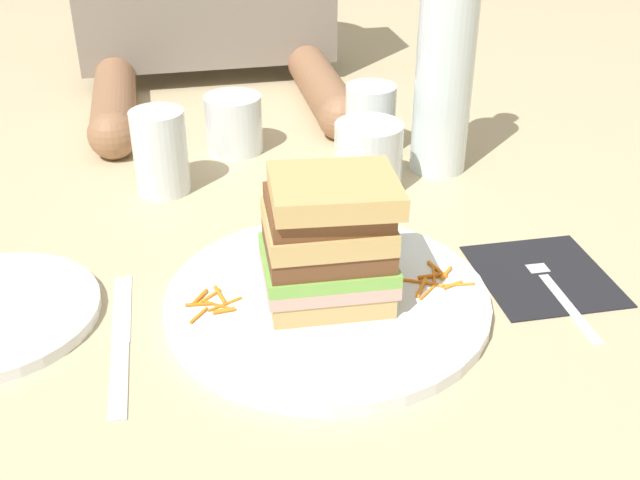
# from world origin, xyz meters

# --- Properties ---
(ground_plane) EXTENTS (3.00, 3.00, 0.00)m
(ground_plane) POSITION_xyz_m (0.00, 0.00, 0.00)
(ground_plane) COLOR #C6B289
(main_plate) EXTENTS (0.29, 0.29, 0.01)m
(main_plate) POSITION_xyz_m (0.01, -0.02, 0.01)
(main_plate) COLOR white
(main_plate) RESTS_ON ground_plane
(sandwich) EXTENTS (0.12, 0.10, 0.12)m
(sandwich) POSITION_xyz_m (0.01, -0.02, 0.07)
(sandwich) COLOR tan
(sandwich) RESTS_ON main_plate
(carrot_shred_0) EXTENTS (0.03, 0.02, 0.00)m
(carrot_shred_0) POSITION_xyz_m (-0.09, -0.01, 0.01)
(carrot_shred_0) COLOR orange
(carrot_shred_0) RESTS_ON main_plate
(carrot_shred_1) EXTENTS (0.01, 0.03, 0.00)m
(carrot_shred_1) POSITION_xyz_m (-0.08, -0.00, 0.01)
(carrot_shred_1) COLOR orange
(carrot_shred_1) RESTS_ON main_plate
(carrot_shred_2) EXTENTS (0.02, 0.02, 0.00)m
(carrot_shred_2) POSITION_xyz_m (-0.10, -0.03, 0.01)
(carrot_shred_2) COLOR orange
(carrot_shred_2) RESTS_ON main_plate
(carrot_shred_3) EXTENTS (0.02, 0.01, 0.00)m
(carrot_shred_3) POSITION_xyz_m (-0.08, -0.03, 0.01)
(carrot_shred_3) COLOR orange
(carrot_shred_3) RESTS_ON main_plate
(carrot_shred_4) EXTENTS (0.02, 0.02, 0.00)m
(carrot_shred_4) POSITION_xyz_m (-0.10, 0.00, 0.01)
(carrot_shred_4) COLOR orange
(carrot_shred_4) RESTS_ON main_plate
(carrot_shred_5) EXTENTS (0.02, 0.01, 0.00)m
(carrot_shred_5) POSITION_xyz_m (-0.10, -0.01, 0.01)
(carrot_shred_5) COLOR orange
(carrot_shred_5) RESTS_ON main_plate
(carrot_shred_6) EXTENTS (0.02, 0.02, 0.00)m
(carrot_shred_6) POSITION_xyz_m (-0.09, -0.00, 0.01)
(carrot_shred_6) COLOR orange
(carrot_shred_6) RESTS_ON main_plate
(carrot_shred_7) EXTENTS (0.03, 0.02, 0.00)m
(carrot_shred_7) POSITION_xyz_m (-0.08, -0.01, 0.01)
(carrot_shred_7) COLOR orange
(carrot_shred_7) RESTS_ON main_plate
(carrot_shred_8) EXTENTS (0.01, 0.03, 0.00)m
(carrot_shred_8) POSITION_xyz_m (0.12, -0.01, 0.01)
(carrot_shred_8) COLOR orange
(carrot_shred_8) RESTS_ON main_plate
(carrot_shred_9) EXTENTS (0.03, 0.02, 0.00)m
(carrot_shred_9) POSITION_xyz_m (0.10, -0.02, 0.01)
(carrot_shred_9) COLOR orange
(carrot_shred_9) RESTS_ON main_plate
(carrot_shred_10) EXTENTS (0.02, 0.02, 0.00)m
(carrot_shred_10) POSITION_xyz_m (0.10, -0.03, 0.01)
(carrot_shred_10) COLOR orange
(carrot_shred_10) RESTS_ON main_plate
(carrot_shred_11) EXTENTS (0.02, 0.03, 0.00)m
(carrot_shred_11) POSITION_xyz_m (0.10, -0.03, 0.01)
(carrot_shred_11) COLOR orange
(carrot_shred_11) RESTS_ON main_plate
(carrot_shred_12) EXTENTS (0.02, 0.02, 0.00)m
(carrot_shred_12) POSITION_xyz_m (0.13, -0.01, 0.01)
(carrot_shred_12) COLOR orange
(carrot_shred_12) RESTS_ON main_plate
(carrot_shred_13) EXTENTS (0.02, 0.02, 0.00)m
(carrot_shred_13) POSITION_xyz_m (0.11, -0.02, 0.01)
(carrot_shred_13) COLOR orange
(carrot_shred_13) RESTS_ON main_plate
(carrot_shred_14) EXTENTS (0.03, 0.00, 0.00)m
(carrot_shred_14) POSITION_xyz_m (0.11, -0.01, 0.01)
(carrot_shred_14) COLOR orange
(carrot_shred_14) RESTS_ON main_plate
(carrot_shred_15) EXTENTS (0.02, 0.01, 0.00)m
(carrot_shred_15) POSITION_xyz_m (0.13, -0.03, 0.01)
(carrot_shred_15) COLOR orange
(carrot_shred_15) RESTS_ON main_plate
(carrot_shred_16) EXTENTS (0.03, 0.01, 0.00)m
(carrot_shred_16) POSITION_xyz_m (0.13, -0.03, 0.01)
(carrot_shred_16) COLOR orange
(carrot_shred_16) RESTS_ON main_plate
(carrot_shred_17) EXTENTS (0.01, 0.03, 0.00)m
(carrot_shred_17) POSITION_xyz_m (0.12, 0.00, 0.01)
(carrot_shred_17) COLOR orange
(carrot_shred_17) RESTS_ON main_plate
(napkin_dark) EXTENTS (0.12, 0.13, 0.00)m
(napkin_dark) POSITION_xyz_m (0.23, -0.01, 0.00)
(napkin_dark) COLOR black
(napkin_dark) RESTS_ON ground_plane
(fork) EXTENTS (0.02, 0.17, 0.00)m
(fork) POSITION_xyz_m (0.23, -0.03, 0.00)
(fork) COLOR silver
(fork) RESTS_ON napkin_dark
(knife) EXTENTS (0.02, 0.20, 0.00)m
(knife) POSITION_xyz_m (-0.17, -0.04, 0.00)
(knife) COLOR silver
(knife) RESTS_ON ground_plane
(juice_glass) EXTENTS (0.08, 0.08, 0.08)m
(juice_glass) POSITION_xyz_m (0.11, 0.21, 0.03)
(juice_glass) COLOR white
(juice_glass) RESTS_ON ground_plane
(water_bottle) EXTENTS (0.07, 0.07, 0.31)m
(water_bottle) POSITION_xyz_m (0.21, 0.25, 0.14)
(water_bottle) COLOR silver
(water_bottle) RESTS_ON ground_plane
(empty_tumbler_0) EXTENTS (0.07, 0.07, 0.07)m
(empty_tumbler_0) POSITION_xyz_m (-0.03, 0.35, 0.04)
(empty_tumbler_0) COLOR silver
(empty_tumbler_0) RESTS_ON ground_plane
(empty_tumbler_1) EXTENTS (0.06, 0.06, 0.09)m
(empty_tumbler_1) POSITION_xyz_m (0.14, 0.31, 0.04)
(empty_tumbler_1) COLOR silver
(empty_tumbler_1) RESTS_ON ground_plane
(empty_tumbler_2) EXTENTS (0.06, 0.06, 0.10)m
(empty_tumbler_2) POSITION_xyz_m (-0.12, 0.25, 0.05)
(empty_tumbler_2) COLOR silver
(empty_tumbler_2) RESTS_ON ground_plane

